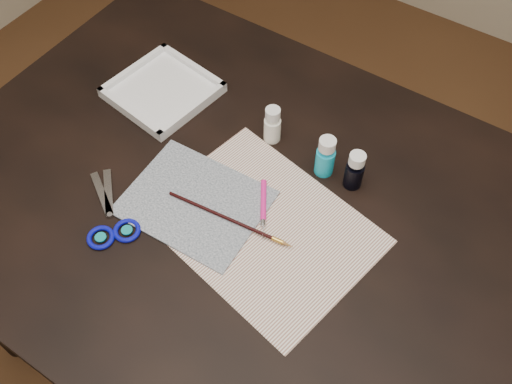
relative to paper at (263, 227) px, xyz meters
The scene contains 11 objects.
ground 0.76m from the paper, 139.16° to the left, with size 3.50×3.50×0.02m, color #422614.
table 0.38m from the paper, 139.16° to the left, with size 1.30×0.90×0.75m, color black.
paper is the anchor object (origin of this frame).
canvas 0.14m from the paper, 169.05° to the right, with size 0.26×0.21×0.00m, color black.
paint_bottle_white 0.22m from the paper, 117.97° to the left, with size 0.03×0.03×0.08m, color white.
paint_bottle_cyan 0.18m from the paper, 80.70° to the left, with size 0.04×0.04×0.09m, color #13A9CE.
paint_bottle_navy 0.21m from the paper, 63.02° to the left, with size 0.04×0.04×0.09m, color black.
paintbrush 0.06m from the paper, 156.16° to the right, with size 0.26×0.01×0.01m, color black, non-canonical shape.
craft_knife 0.03m from the paper, 121.07° to the left, with size 0.13×0.01×0.01m, color #ED1D8C, non-canonical shape.
scissors 0.30m from the paper, 153.71° to the right, with size 0.20×0.10×0.01m, color silver, non-canonical shape.
palette_tray 0.41m from the paper, 155.62° to the left, with size 0.20×0.20×0.02m, color white.
Camera 1 is at (0.33, -0.50, 1.65)m, focal length 40.00 mm.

